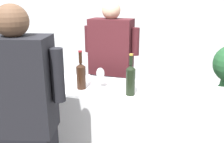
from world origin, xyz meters
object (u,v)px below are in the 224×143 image
(wine_bottle_3, at_px, (131,79))
(wine_glass, at_px, (100,74))
(wine_bottle_2, at_px, (81,75))
(wine_bottle_0, at_px, (45,63))
(wine_bottle_1, at_px, (29,64))
(person_server, at_px, (111,79))
(wine_bottle_4, at_px, (21,68))
(wine_bottle_5, at_px, (49,74))
(person_guest, at_px, (26,137))

(wine_bottle_3, bearing_deg, wine_glass, 161.98)
(wine_bottle_2, distance_m, wine_bottle_3, 0.43)
(wine_bottle_0, xyz_separation_m, wine_bottle_1, (-0.16, -0.03, -0.01))
(wine_glass, distance_m, person_server, 0.69)
(wine_bottle_2, height_order, wine_glass, wine_bottle_2)
(wine_bottle_4, distance_m, wine_bottle_5, 0.35)
(wine_bottle_1, height_order, person_guest, person_guest)
(wine_bottle_4, bearing_deg, wine_bottle_0, 44.64)
(wine_bottle_5, relative_size, wine_glass, 1.71)
(wine_bottle_0, bearing_deg, person_server, 40.79)
(wine_bottle_0, distance_m, person_server, 0.77)
(wine_bottle_3, relative_size, wine_bottle_5, 1.11)
(person_server, bearing_deg, wine_glass, -83.07)
(person_guest, bearing_deg, wine_bottle_5, 103.08)
(wine_bottle_0, height_order, wine_bottle_3, wine_bottle_3)
(person_server, bearing_deg, person_guest, -99.84)
(wine_bottle_3, xyz_separation_m, wine_glass, (-0.28, 0.09, -0.01))
(wine_bottle_0, height_order, wine_bottle_1, wine_bottle_1)
(wine_bottle_3, relative_size, wine_bottle_4, 1.03)
(wine_bottle_2, relative_size, wine_glass, 1.88)
(wine_bottle_2, bearing_deg, wine_bottle_3, -3.37)
(wine_bottle_5, height_order, person_server, person_server)
(wine_bottle_0, xyz_separation_m, person_server, (0.55, 0.47, -0.27))
(wine_bottle_1, bearing_deg, person_server, 35.18)
(wine_bottle_5, xyz_separation_m, person_server, (0.37, 0.71, -0.25))
(wine_bottle_5, bearing_deg, person_guest, -76.92)
(wine_bottle_2, bearing_deg, wine_bottle_4, 173.38)
(wine_bottle_4, xyz_separation_m, person_guest, (0.48, -0.68, -0.24))
(wine_bottle_0, xyz_separation_m, wine_bottle_4, (-0.16, -0.16, -0.02))
(wine_bottle_2, height_order, person_guest, person_guest)
(wine_bottle_0, relative_size, person_server, 0.19)
(wine_bottle_3, bearing_deg, wine_bottle_4, 174.69)
(wine_bottle_2, distance_m, person_server, 0.76)
(person_server, bearing_deg, wine_bottle_2, -95.83)
(wine_bottle_0, xyz_separation_m, wine_bottle_5, (0.18, -0.24, -0.02))
(wine_bottle_0, relative_size, wine_bottle_4, 0.98)
(wine_glass, bearing_deg, wine_bottle_1, 169.97)
(wine_bottle_0, height_order, wine_bottle_4, wine_bottle_4)
(wine_bottle_4, bearing_deg, person_guest, -54.82)
(person_guest, bearing_deg, wine_bottle_0, 110.73)
(wine_bottle_5, xyz_separation_m, person_guest, (0.14, -0.60, -0.24))
(person_server, distance_m, person_guest, 1.33)
(wine_bottle_1, bearing_deg, wine_bottle_4, -89.34)
(wine_bottle_0, relative_size, wine_bottle_3, 0.95)
(wine_bottle_5, bearing_deg, wine_bottle_2, 1.47)
(person_server, bearing_deg, wine_bottle_1, -144.82)
(wine_bottle_1, bearing_deg, wine_bottle_2, -17.81)
(wine_bottle_0, relative_size, wine_glass, 1.81)
(wine_bottle_1, bearing_deg, person_guest, -59.33)
(wine_bottle_4, bearing_deg, wine_bottle_3, -5.31)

